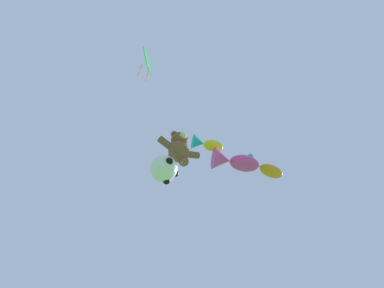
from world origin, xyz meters
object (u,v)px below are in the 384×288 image
(teddy_bear_kite, at_px, (179,148))
(fish_kite_tangerine, at_px, (263,168))
(fish_kite_magenta, at_px, (233,161))
(diamond_kite, at_px, (147,63))
(fish_kite_goldfin, at_px, (206,144))
(soccer_ball_kite, at_px, (164,169))

(teddy_bear_kite, height_order, fish_kite_tangerine, fish_kite_tangerine)
(teddy_bear_kite, relative_size, fish_kite_magenta, 0.76)
(teddy_bear_kite, xyz_separation_m, fish_kite_tangerine, (5.12, 0.44, 2.16))
(teddy_bear_kite, height_order, diamond_kite, diamond_kite)
(fish_kite_goldfin, relative_size, diamond_kite, 0.63)
(diamond_kite, bearing_deg, fish_kite_goldfin, 30.11)
(fish_kite_goldfin, relative_size, fish_kite_magenta, 0.68)
(soccer_ball_kite, xyz_separation_m, diamond_kite, (-2.00, -1.76, 4.10))
(soccer_ball_kite, distance_m, fish_kite_goldfin, 4.92)
(soccer_ball_kite, relative_size, diamond_kite, 0.40)
(fish_kite_goldfin, bearing_deg, fish_kite_magenta, -8.61)
(teddy_bear_kite, xyz_separation_m, fish_kite_magenta, (3.28, 0.58, 1.73))
(soccer_ball_kite, bearing_deg, teddy_bear_kite, -0.87)
(teddy_bear_kite, bearing_deg, soccer_ball_kite, 179.13)
(teddy_bear_kite, bearing_deg, fish_kite_goldfin, 23.28)
(teddy_bear_kite, distance_m, fish_kite_tangerine, 5.57)
(fish_kite_tangerine, distance_m, diamond_kite, 7.98)
(fish_kite_magenta, bearing_deg, fish_kite_tangerine, -4.53)
(fish_kite_goldfin, distance_m, fish_kite_magenta, 1.65)
(fish_kite_magenta, bearing_deg, fish_kite_goldfin, 171.39)
(teddy_bear_kite, distance_m, diamond_kite, 3.93)
(diamond_kite, bearing_deg, soccer_ball_kite, 41.41)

